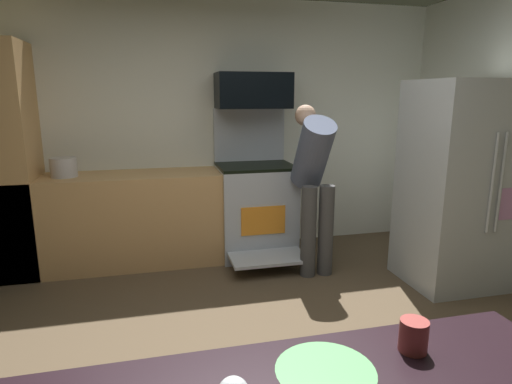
% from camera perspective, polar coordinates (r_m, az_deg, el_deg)
% --- Properties ---
extents(ground_plane, '(5.20, 4.80, 0.02)m').
position_cam_1_polar(ground_plane, '(2.85, 0.39, -22.74)').
color(ground_plane, brown).
extents(wall_back, '(5.20, 0.12, 2.60)m').
position_cam_1_polar(wall_back, '(4.64, -6.64, 8.42)').
color(wall_back, silver).
rests_on(wall_back, ground).
extents(lower_cabinet_run, '(2.40, 0.60, 0.90)m').
position_cam_1_polar(lower_cabinet_run, '(4.41, -17.48, -3.56)').
color(lower_cabinet_run, tan).
rests_on(lower_cabinet_run, ground).
extents(oven_range, '(0.76, 1.04, 1.51)m').
position_cam_1_polar(oven_range, '(4.48, -0.08, -1.93)').
color(oven_range, '#B1BAC3').
rests_on(oven_range, ground).
extents(microwave, '(0.74, 0.38, 0.35)m').
position_cam_1_polar(microwave, '(4.43, -0.38, 13.28)').
color(microwave, black).
rests_on(microwave, oven_range).
extents(refrigerator, '(0.90, 0.75, 1.77)m').
position_cam_1_polar(refrigerator, '(4.12, 25.69, 0.86)').
color(refrigerator, '#B8BEBF').
rests_on(refrigerator, ground).
extents(person_cook, '(0.31, 0.62, 1.55)m').
position_cam_1_polar(person_cook, '(4.00, 7.64, 2.12)').
color(person_cook, '#414141').
rests_on(person_cook, ground).
extents(mixing_bowl_large, '(0.25, 0.25, 0.08)m').
position_cam_1_polar(mixing_bowl_large, '(1.19, 9.12, -23.83)').
color(mixing_bowl_large, '#559F5A').
rests_on(mixing_bowl_large, counter_island).
extents(mug_coffee, '(0.08, 0.08, 0.10)m').
position_cam_1_polar(mug_coffee, '(1.42, 20.15, -17.45)').
color(mug_coffee, '#973B36').
rests_on(mug_coffee, counter_island).
extents(stock_pot, '(0.24, 0.24, 0.18)m').
position_cam_1_polar(stock_pot, '(4.36, -24.13, 3.00)').
color(stock_pot, beige).
rests_on(stock_pot, lower_cabinet_run).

